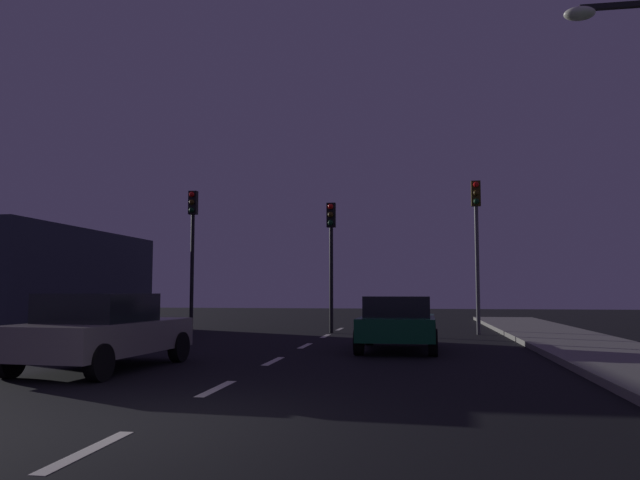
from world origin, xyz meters
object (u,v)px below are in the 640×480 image
(traffic_signal_center, at_px, (331,241))
(car_stopped_ahead, at_px, (398,322))
(traffic_signal_right, at_px, (477,227))
(car_adjacent_lane, at_px, (102,331))
(traffic_signal_left, at_px, (192,233))

(traffic_signal_center, xyz_separation_m, car_stopped_ahead, (2.61, -6.11, -2.63))
(traffic_signal_right, relative_size, car_adjacent_lane, 1.29)
(traffic_signal_center, relative_size, car_stopped_ahead, 1.22)
(traffic_signal_left, distance_m, traffic_signal_center, 5.36)
(traffic_signal_center, distance_m, car_adjacent_lane, 11.65)
(traffic_signal_center, xyz_separation_m, car_adjacent_lane, (-2.97, -10.97, -2.60))
(car_stopped_ahead, bearing_deg, traffic_signal_left, 142.47)
(traffic_signal_center, relative_size, car_adjacent_lane, 1.13)
(traffic_signal_center, relative_size, traffic_signal_right, 0.88)
(car_adjacent_lane, bearing_deg, traffic_signal_center, 74.85)
(car_stopped_ahead, relative_size, car_adjacent_lane, 0.93)
(traffic_signal_left, xyz_separation_m, car_adjacent_lane, (2.37, -10.97, -2.97))
(traffic_signal_left, distance_m, car_stopped_ahead, 10.47)
(traffic_signal_right, relative_size, car_stopped_ahead, 1.39)
(traffic_signal_left, xyz_separation_m, car_stopped_ahead, (7.95, -6.11, -3.00))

